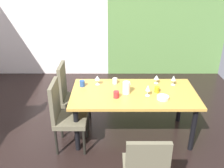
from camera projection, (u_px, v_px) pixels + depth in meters
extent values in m
cube|color=black|center=(97.00, 153.00, 3.53)|extent=(5.61, 5.93, 0.02)
cube|color=white|center=(43.00, 21.00, 5.61)|extent=(2.92, 0.10, 2.53)
cube|color=#5B8744|center=(167.00, 21.00, 5.61)|extent=(2.69, 0.10, 2.53)
cube|color=gold|center=(134.00, 93.00, 3.63)|extent=(1.81, 0.94, 0.04)
cylinder|color=black|center=(82.00, 103.00, 4.12)|extent=(0.07, 0.07, 0.69)
cylinder|color=black|center=(180.00, 103.00, 4.12)|extent=(0.07, 0.07, 0.69)
cylinder|color=black|center=(77.00, 129.00, 3.45)|extent=(0.07, 0.07, 0.69)
cylinder|color=black|center=(193.00, 129.00, 3.45)|extent=(0.07, 0.07, 0.69)
cube|color=brown|center=(148.00, 165.00, 2.34)|extent=(0.42, 0.05, 0.51)
cube|color=brown|center=(71.00, 120.00, 3.48)|extent=(0.44, 0.44, 0.07)
cube|color=brown|center=(55.00, 102.00, 3.36)|extent=(0.05, 0.42, 0.57)
cylinder|color=black|center=(87.00, 126.00, 3.76)|extent=(0.04, 0.04, 0.41)
cylinder|color=black|center=(84.00, 142.00, 3.41)|extent=(0.04, 0.04, 0.41)
cylinder|color=black|center=(61.00, 126.00, 3.76)|extent=(0.04, 0.04, 0.41)
cylinder|color=black|center=(56.00, 142.00, 3.41)|extent=(0.04, 0.04, 0.41)
cube|color=brown|center=(76.00, 100.00, 4.00)|extent=(0.44, 0.44, 0.07)
cube|color=brown|center=(62.00, 83.00, 3.87)|extent=(0.05, 0.42, 0.60)
cylinder|color=black|center=(90.00, 107.00, 4.27)|extent=(0.04, 0.04, 0.41)
cylinder|color=black|center=(88.00, 119.00, 3.93)|extent=(0.04, 0.04, 0.41)
cylinder|color=black|center=(67.00, 107.00, 4.27)|extent=(0.04, 0.04, 0.41)
cylinder|color=black|center=(64.00, 119.00, 3.93)|extent=(0.04, 0.04, 0.41)
cylinder|color=silver|center=(156.00, 83.00, 3.89)|extent=(0.07, 0.07, 0.00)
cylinder|color=silver|center=(156.00, 81.00, 3.88)|extent=(0.01, 0.01, 0.07)
cone|color=silver|center=(156.00, 77.00, 3.85)|extent=(0.08, 0.08, 0.06)
cylinder|color=silver|center=(147.00, 95.00, 3.52)|extent=(0.07, 0.07, 0.00)
cylinder|color=silver|center=(148.00, 93.00, 3.51)|extent=(0.01, 0.01, 0.08)
cone|color=silver|center=(148.00, 88.00, 3.47)|extent=(0.06, 0.06, 0.08)
cylinder|color=silver|center=(173.00, 85.00, 3.84)|extent=(0.07, 0.07, 0.00)
cylinder|color=silver|center=(173.00, 82.00, 3.83)|extent=(0.01, 0.01, 0.07)
cone|color=silver|center=(174.00, 78.00, 3.80)|extent=(0.07, 0.07, 0.07)
cylinder|color=silver|center=(97.00, 84.00, 3.85)|extent=(0.07, 0.07, 0.00)
cylinder|color=silver|center=(97.00, 82.00, 3.84)|extent=(0.01, 0.01, 0.08)
cone|color=silver|center=(97.00, 78.00, 3.81)|extent=(0.08, 0.08, 0.07)
cylinder|color=#F6ECC5|center=(163.00, 98.00, 3.43)|extent=(0.17, 0.17, 0.05)
cylinder|color=white|center=(115.00, 81.00, 3.87)|extent=(0.08, 0.08, 0.09)
cylinder|color=red|center=(116.00, 94.00, 3.45)|extent=(0.08, 0.08, 0.10)
cylinder|color=#254A8B|center=(82.00, 83.00, 3.78)|extent=(0.08, 0.08, 0.09)
cylinder|color=#A99319|center=(157.00, 89.00, 3.61)|extent=(0.07, 0.07, 0.08)
cylinder|color=white|center=(126.00, 88.00, 3.55)|extent=(0.10, 0.10, 0.18)
cone|color=white|center=(130.00, 83.00, 3.52)|extent=(0.04, 0.04, 0.03)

